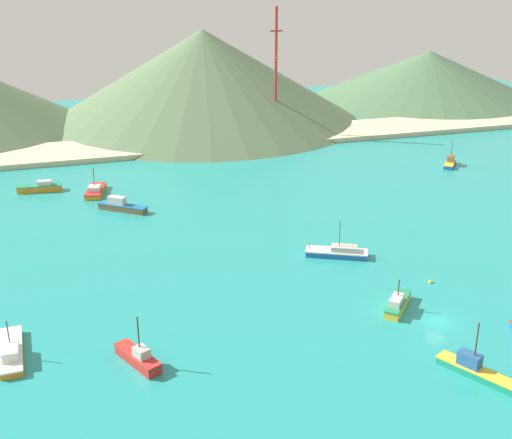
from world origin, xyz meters
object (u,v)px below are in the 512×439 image
(fishing_boat_3, at_px, (11,351))
(fishing_boat_6, at_px, (121,206))
(fishing_boat_5, at_px, (138,357))
(fishing_boat_8, at_px, (95,190))
(fishing_boat_0, at_px, (450,163))
(fishing_boat_4, at_px, (40,187))
(fishing_boat_10, at_px, (338,252))
(fishing_boat_9, at_px, (397,303))
(buoy_0, at_px, (430,282))
(radio_tower, at_px, (276,72))
(fishing_boat_2, at_px, (476,370))

(fishing_boat_3, xyz_separation_m, fishing_boat_6, (18.38, 46.36, 0.18))
(fishing_boat_5, bearing_deg, fishing_boat_8, 89.78)
(fishing_boat_0, bearing_deg, fishing_boat_4, 174.06)
(fishing_boat_4, bearing_deg, fishing_boat_10, -46.70)
(fishing_boat_8, bearing_deg, fishing_boat_9, -60.25)
(fishing_boat_5, xyz_separation_m, fishing_boat_6, (4.16, 52.46, 0.03))
(fishing_boat_10, relative_size, buoy_0, 16.50)
(fishing_boat_6, bearing_deg, fishing_boat_4, 131.59)
(fishing_boat_3, distance_m, radio_tower, 114.21)
(fishing_boat_4, xyz_separation_m, buoy_0, (54.27, -60.80, -0.73))
(buoy_0, height_order, radio_tower, radio_tower)
(fishing_boat_5, xyz_separation_m, fishing_boat_8, (0.24, 63.95, -0.19))
(fishing_boat_0, xyz_separation_m, fishing_boat_4, (-90.76, 9.45, 0.01))
(fishing_boat_0, relative_size, fishing_boat_5, 0.87)
(fishing_boat_3, bearing_deg, radio_tower, 54.85)
(fishing_boat_8, height_order, buoy_0, fishing_boat_8)
(fishing_boat_3, bearing_deg, fishing_boat_10, 16.88)
(fishing_boat_0, xyz_separation_m, fishing_boat_5, (-80.29, -59.50, 0.07))
(fishing_boat_4, distance_m, fishing_boat_5, 69.74)
(fishing_boat_3, height_order, radio_tower, radio_tower)
(fishing_boat_9, bearing_deg, buoy_0, 32.85)
(fishing_boat_6, distance_m, buoy_0, 59.46)
(fishing_boat_10, bearing_deg, fishing_boat_0, 40.24)
(fishing_boat_5, relative_size, buoy_0, 12.44)
(fishing_boat_10, bearing_deg, fishing_boat_4, 133.30)
(fishing_boat_4, bearing_deg, fishing_boat_5, -81.36)
(fishing_boat_0, xyz_separation_m, fishing_boat_8, (-80.05, 4.45, -0.11))
(buoy_0, bearing_deg, fishing_boat_4, 131.75)
(fishing_boat_9, bearing_deg, radio_tower, 80.77)
(fishing_boat_0, relative_size, buoy_0, 10.76)
(fishing_boat_6, bearing_deg, fishing_boat_0, 5.28)
(fishing_boat_6, bearing_deg, buoy_0, -48.19)
(fishing_boat_4, bearing_deg, fishing_boat_6, -48.41)
(fishing_boat_2, relative_size, fishing_boat_5, 1.26)
(fishing_boat_2, bearing_deg, fishing_boat_6, 115.73)
(fishing_boat_2, relative_size, fishing_boat_9, 1.38)
(fishing_boat_6, distance_m, fishing_boat_8, 12.14)
(fishing_boat_3, distance_m, fishing_boat_5, 15.47)
(fishing_boat_0, bearing_deg, fishing_boat_5, -143.46)
(fishing_boat_3, relative_size, fishing_boat_6, 1.19)
(fishing_boat_3, relative_size, fishing_boat_5, 1.40)
(fishing_boat_8, height_order, fishing_boat_9, fishing_boat_8)
(fishing_boat_0, relative_size, radio_tower, 0.19)
(fishing_boat_8, bearing_deg, fishing_boat_0, -3.18)
(fishing_boat_3, height_order, fishing_boat_8, fishing_boat_8)
(fishing_boat_5, relative_size, fishing_boat_10, 0.75)
(fishing_boat_5, height_order, fishing_boat_8, fishing_boat_5)
(fishing_boat_5, bearing_deg, fishing_boat_4, 98.64)
(fishing_boat_9, relative_size, radio_tower, 0.20)
(fishing_boat_6, bearing_deg, fishing_boat_3, -111.63)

